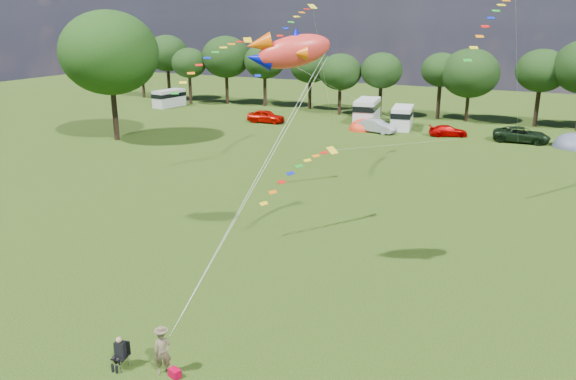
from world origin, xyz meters
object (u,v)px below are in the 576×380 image
at_px(car_b, 376,126).
at_px(car_c, 448,131).
at_px(tent_greyblue, 572,147).
at_px(kite_flyer, 163,352).
at_px(campervan_c, 402,117).
at_px(fish_kite, 288,51).
at_px(car_a, 266,116).
at_px(big_tree, 109,53).
at_px(car_d, 521,135).
at_px(tent_orange, 362,130).
at_px(camp_chair, 121,349).
at_px(campervan_a, 169,98).
at_px(campervan_b, 367,110).

distance_m(car_b, car_c, 7.83).
bearing_deg(car_b, tent_greyblue, -72.16).
bearing_deg(kite_flyer, car_b, 62.84).
bearing_deg(campervan_c, fish_kite, 177.47).
xyz_separation_m(car_b, tent_greyblue, (20.01, 1.44, -0.73)).
distance_m(car_a, car_c, 21.89).
distance_m(big_tree, car_d, 43.43).
xyz_separation_m(car_d, tent_orange, (-17.10, -0.87, -0.77)).
height_order(car_b, fish_kite, fish_kite).
height_order(tent_greyblue, camp_chair, tent_greyblue).
distance_m(car_d, camp_chair, 49.91).
height_order(campervan_c, kite_flyer, campervan_c).
height_order(car_a, car_d, car_a).
relative_size(big_tree, campervan_a, 2.56).
bearing_deg(kite_flyer, campervan_c, 60.12).
bearing_deg(campervan_c, camp_chair, 173.74).
height_order(car_b, tent_orange, car_b).
relative_size(car_a, tent_greyblue, 1.14).
relative_size(car_c, campervan_c, 0.72).
bearing_deg(fish_kite, camp_chair, -133.03).
bearing_deg(camp_chair, campervan_b, 87.56).
relative_size(big_tree, car_c, 3.34).
relative_size(big_tree, car_b, 3.14).
bearing_deg(tent_greyblue, campervan_b, 169.94).
height_order(tent_greyblue, kite_flyer, kite_flyer).
relative_size(campervan_a, fish_kite, 1.29).
bearing_deg(car_a, car_c, -90.19).
bearing_deg(car_c, campervan_a, 61.60).
bearing_deg(big_tree, car_b, 33.63).
bearing_deg(car_a, car_d, -90.66).
xyz_separation_m(campervan_a, campervan_b, (29.94, 0.24, 0.24)).
bearing_deg(car_a, campervan_b, -67.86).
bearing_deg(kite_flyer, big_tree, 99.28).
bearing_deg(car_a, tent_greyblue, -91.62).
distance_m(tent_greyblue, fish_kite, 42.34).
bearing_deg(kite_flyer, fish_kite, 52.00).
height_order(campervan_c, camp_chair, campervan_c).
bearing_deg(campervan_b, fish_kite, -175.30).
height_order(car_b, camp_chair, car_b).
height_order(tent_orange, kite_flyer, kite_flyer).
height_order(big_tree, campervan_b, big_tree).
relative_size(car_d, tent_orange, 1.69).
xyz_separation_m(campervan_b, kite_flyer, (9.44, -52.24, -0.68)).
bearing_deg(car_d, car_c, 90.08).
xyz_separation_m(campervan_b, tent_orange, (1.00, -4.66, -1.53)).
xyz_separation_m(car_a, campervan_a, (-18.75, 5.26, 0.52)).
bearing_deg(tent_greyblue, car_a, -177.62).
relative_size(campervan_c, fish_kite, 1.36).
relative_size(car_c, campervan_a, 0.76).
relative_size(car_d, campervan_b, 0.93).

